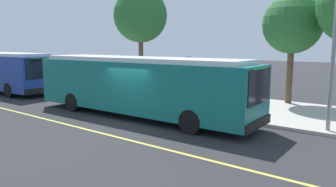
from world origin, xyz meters
TOP-DOWN VIEW (x-y plane):
  - ground_plane at (0.00, 0.00)m, footprint 120.00×120.00m
  - sidewalk_curb at (0.00, 6.00)m, footprint 44.00×6.40m
  - lane_stripe_center at (0.00, -2.20)m, footprint 36.00×0.14m
  - transit_bus_main at (-0.53, 1.01)m, footprint 12.40×2.84m
  - transit_bus_second at (-14.71, 0.95)m, footprint 10.74×2.91m
  - bus_shelter at (-1.46, 5.93)m, footprint 2.90×1.60m
  - waiting_bench at (-1.39, 6.02)m, footprint 1.60×0.48m
  - route_sign_post at (0.54, 3.85)m, footprint 0.44×0.08m
  - street_tree_upstreet at (-6.97, 8.25)m, footprint 4.14×4.14m
  - street_tree_downstreet at (4.43, 8.59)m, footprint 3.36×3.36m
  - utility_pole at (7.65, 3.32)m, footprint 0.16×0.16m

SIDE VIEW (x-z plane):
  - ground_plane at x=0.00m, z-range 0.00..0.00m
  - lane_stripe_center at x=0.00m, z-range 0.00..0.01m
  - sidewalk_curb at x=0.00m, z-range 0.00..0.15m
  - waiting_bench at x=-1.39m, z-range 0.16..1.11m
  - transit_bus_second at x=-14.71m, z-range 0.14..3.09m
  - transit_bus_main at x=-0.53m, z-range 0.14..3.09m
  - bus_shelter at x=-1.46m, z-range 0.68..3.16m
  - route_sign_post at x=0.54m, z-range 0.56..3.36m
  - utility_pole at x=7.65m, z-range 0.15..6.55m
  - street_tree_downstreet at x=4.43m, z-range 1.56..7.80m
  - street_tree_upstreet at x=-6.97m, z-range 1.90..9.59m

